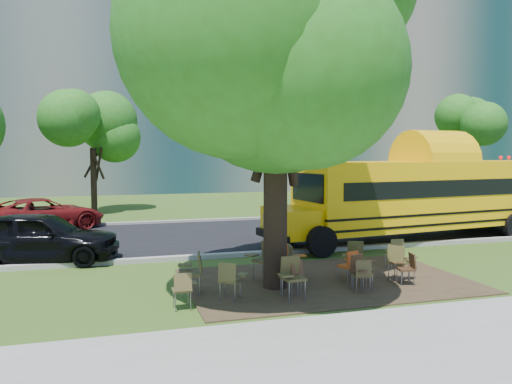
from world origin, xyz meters
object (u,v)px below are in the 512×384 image
object	(u,v)px
main_tree	(276,40)
bg_car_red	(43,214)
chair_0	(183,286)
chair_11	(350,263)
chair_7	(399,259)
chair_6	(407,266)
chair_5	(360,269)
chair_12	(362,260)
chair_8	(194,269)
chair_9	(264,256)
chair_14	(286,260)
chair_2	(293,273)
chair_4	(363,272)
chair_13	(396,250)
chair_1	(230,277)
chair_10	(290,256)
black_car	(40,237)
chair_3	(291,274)
school_bus	(430,194)
chair_15	(355,255)

from	to	relation	value
main_tree	bg_car_red	size ratio (longest dim) A/B	1.91
chair_0	chair_11	bearing A→B (deg)	12.67
chair_7	chair_6	bearing A→B (deg)	-35.82
chair_5	chair_12	world-z (taller)	chair_12
chair_8	chair_9	size ratio (longest dim) A/B	1.00
chair_14	chair_5	bearing A→B (deg)	-120.82
chair_2	chair_8	world-z (taller)	chair_8
chair_0	chair_8	bearing A→B (deg)	69.77
chair_4	chair_7	size ratio (longest dim) A/B	0.85
chair_11	chair_8	bearing A→B (deg)	160.56
chair_7	chair_13	world-z (taller)	chair_7
chair_12	chair_1	bearing A→B (deg)	-47.35
chair_6	chair_10	size ratio (longest dim) A/B	0.91
chair_0	black_car	distance (m)	6.55
chair_3	chair_13	world-z (taller)	chair_3
chair_0	chair_3	world-z (taller)	chair_3
chair_1	chair_12	size ratio (longest dim) A/B	1.02
chair_7	chair_13	distance (m)	1.45
school_bus	chair_15	xyz separation A→B (m)	(-5.36, -4.33, -1.13)
chair_10	chair_13	xyz separation A→B (m)	(3.12, -0.02, -0.02)
chair_10	bg_car_red	world-z (taller)	bg_car_red
chair_7	chair_13	xyz separation A→B (m)	(0.70, 1.27, -0.05)
chair_8	chair_5	bearing A→B (deg)	-90.96
chair_14	chair_6	bearing A→B (deg)	-102.07
chair_8	chair_6	bearing A→B (deg)	-86.57
chair_11	bg_car_red	bearing A→B (deg)	108.43
chair_11	chair_0	bearing A→B (deg)	174.70
chair_14	bg_car_red	world-z (taller)	bg_car_red
chair_12	black_car	world-z (taller)	black_car
chair_11	chair_15	distance (m)	0.76
school_bus	chair_12	bearing A→B (deg)	-145.66
chair_11	black_car	distance (m)	8.95
chair_13	chair_7	bearing A→B (deg)	-117.63
chair_6	chair_8	distance (m)	5.14
chair_7	chair_12	size ratio (longest dim) A/B	1.09
chair_2	chair_7	size ratio (longest dim) A/B	0.88
chair_1	chair_11	size ratio (longest dim) A/B	1.06
chair_7	chair_8	size ratio (longest dim) A/B	0.96
chair_3	chair_15	bearing A→B (deg)	-150.08
chair_8	black_car	size ratio (longest dim) A/B	0.22
chair_12	chair_15	size ratio (longest dim) A/B	0.94
chair_7	chair_15	xyz separation A→B (m)	(-0.79, 0.82, -0.02)
main_tree	chair_2	xyz separation A→B (m)	(0.20, -0.69, -5.28)
chair_2	bg_car_red	size ratio (longest dim) A/B	0.17
chair_8	chair_12	world-z (taller)	chair_8
chair_0	chair_6	size ratio (longest dim) A/B	0.99
chair_13	bg_car_red	xyz separation A→B (m)	(-10.29, 10.23, 0.16)
chair_10	bg_car_red	distance (m)	12.48
chair_13	chair_6	bearing A→B (deg)	-112.11
chair_9	bg_car_red	bearing A→B (deg)	-1.48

